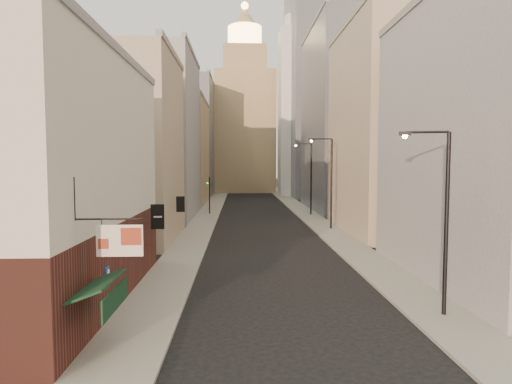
# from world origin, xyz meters

# --- Properties ---
(sidewalk_left) EXTENTS (3.00, 140.00, 0.15)m
(sidewalk_left) POSITION_xyz_m (-6.50, 55.00, 0.07)
(sidewalk_left) COLOR gray
(sidewalk_left) RESTS_ON ground
(sidewalk_right) EXTENTS (3.00, 140.00, 0.15)m
(sidewalk_right) POSITION_xyz_m (6.50, 55.00, 0.07)
(sidewalk_right) COLOR gray
(sidewalk_right) RESTS_ON ground
(near_building_left) EXTENTS (8.30, 23.04, 12.30)m
(near_building_left) POSITION_xyz_m (-10.99, 9.00, 6.02)
(near_building_left) COLOR #5A2C25
(near_building_left) RESTS_ON ground
(left_bldg_beige) EXTENTS (8.00, 12.00, 16.00)m
(left_bldg_beige) POSITION_xyz_m (-12.00, 26.00, 8.00)
(left_bldg_beige) COLOR gray
(left_bldg_beige) RESTS_ON ground
(left_bldg_grey) EXTENTS (8.00, 16.00, 20.00)m
(left_bldg_grey) POSITION_xyz_m (-12.00, 42.00, 10.00)
(left_bldg_grey) COLOR gray
(left_bldg_grey) RESTS_ON ground
(left_bldg_tan) EXTENTS (8.00, 18.00, 17.00)m
(left_bldg_tan) POSITION_xyz_m (-12.00, 60.00, 8.50)
(left_bldg_tan) COLOR tan
(left_bldg_tan) RESTS_ON ground
(left_bldg_wingrid) EXTENTS (8.00, 20.00, 24.00)m
(left_bldg_wingrid) POSITION_xyz_m (-12.00, 80.00, 12.00)
(left_bldg_wingrid) COLOR gray
(left_bldg_wingrid) RESTS_ON ground
(right_bldg_grey) EXTENTS (8.00, 16.00, 16.00)m
(right_bldg_grey) POSITION_xyz_m (12.00, 12.00, 8.00)
(right_bldg_grey) COLOR gray
(right_bldg_grey) RESTS_ON ground
(right_bldg_beige) EXTENTS (8.00, 16.00, 20.00)m
(right_bldg_beige) POSITION_xyz_m (12.00, 30.00, 10.00)
(right_bldg_beige) COLOR gray
(right_bldg_beige) RESTS_ON ground
(right_bldg_wingrid) EXTENTS (8.00, 20.00, 26.00)m
(right_bldg_wingrid) POSITION_xyz_m (12.00, 50.00, 13.00)
(right_bldg_wingrid) COLOR gray
(right_bldg_wingrid) RESTS_ON ground
(highrise) EXTENTS (21.00, 23.00, 51.20)m
(highrise) POSITION_xyz_m (18.00, 78.00, 25.66)
(highrise) COLOR gray
(highrise) RESTS_ON ground
(clock_tower) EXTENTS (14.00, 14.00, 44.90)m
(clock_tower) POSITION_xyz_m (-1.00, 92.00, 17.63)
(clock_tower) COLOR tan
(clock_tower) RESTS_ON ground
(white_tower) EXTENTS (8.00, 8.00, 41.50)m
(white_tower) POSITION_xyz_m (10.00, 78.00, 18.61)
(white_tower) COLOR silver
(white_tower) RESTS_ON ground
(streetlamp_near) EXTENTS (2.12, 0.67, 8.22)m
(streetlamp_near) POSITION_xyz_m (6.44, 6.45, 4.69)
(streetlamp_near) COLOR black
(streetlamp_near) RESTS_ON ground
(streetlamp_mid) EXTENTS (2.45, 0.38, 9.33)m
(streetlamp_mid) POSITION_xyz_m (6.75, 31.38, 5.33)
(streetlamp_mid) COLOR black
(streetlamp_mid) RESTS_ON ground
(streetlamp_far) EXTENTS (2.37, 0.97, 9.38)m
(streetlamp_far) POSITION_xyz_m (6.70, 43.35, 5.35)
(streetlamp_far) COLOR black
(streetlamp_far) RESTS_ON ground
(traffic_light_left) EXTENTS (0.51, 0.36, 5.00)m
(traffic_light_left) POSITION_xyz_m (-6.32, 44.63, 3.38)
(traffic_light_left) COLOR black
(traffic_light_left) RESTS_ON ground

